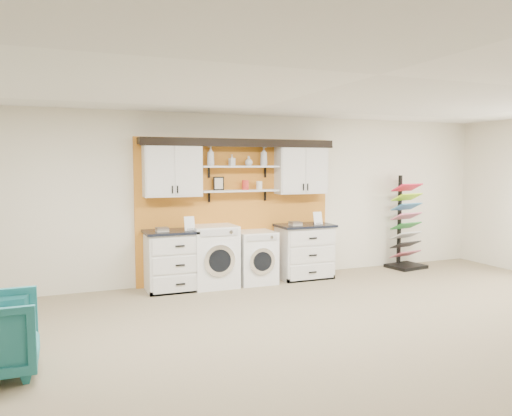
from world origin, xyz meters
name	(u,v)px	position (x,y,z in m)	size (l,w,h in m)	color
floor	(373,365)	(0.00, 0.00, 0.00)	(10.00, 10.00, 0.00)	#9A8867
ceiling	(379,75)	(0.00, 0.00, 2.80)	(10.00, 10.00, 0.00)	white
wall_back	(236,198)	(0.00, 4.00, 1.40)	(10.00, 10.00, 0.00)	silver
accent_panel	(236,210)	(0.00, 3.96, 1.20)	(3.40, 0.07, 2.40)	orange
upper_cabinet_left	(172,170)	(-1.13, 3.79, 1.88)	(0.90, 0.35, 0.84)	silver
upper_cabinet_right	(301,169)	(1.13, 3.79, 1.88)	(0.90, 0.35, 0.84)	silver
shelf_lower	(240,191)	(0.00, 3.80, 1.53)	(1.32, 0.28, 0.03)	silver
shelf_upper	(240,167)	(0.00, 3.80, 1.93)	(1.32, 0.28, 0.03)	silver
crown_molding	(239,142)	(0.00, 3.81, 2.33)	(3.30, 0.41, 0.13)	black
picture_frame	(219,183)	(-0.35, 3.85, 1.66)	(0.18, 0.02, 0.22)	black
canister_red	(245,185)	(0.10, 3.80, 1.62)	(0.11, 0.11, 0.16)	red
canister_cream	(259,185)	(0.35, 3.80, 1.61)	(0.10, 0.10, 0.14)	silver
base_cabinet_left	(176,260)	(-1.13, 3.64, 0.47)	(0.96, 0.66, 0.94)	silver
base_cabinet_right	(304,251)	(1.13, 3.64, 0.47)	(0.96, 0.66, 0.94)	silver
washer	(213,256)	(-0.51, 3.64, 0.50)	(0.71, 0.71, 0.99)	white
dryer	(255,257)	(0.20, 3.64, 0.43)	(0.62, 0.71, 0.86)	white
sample_rack	(405,239)	(3.31, 3.68, 0.55)	(0.71, 0.62, 1.76)	black
soap_bottle_a	(211,156)	(-0.50, 3.80, 2.10)	(0.12, 0.12, 0.31)	silver
soap_bottle_b	(232,160)	(-0.13, 3.80, 2.04)	(0.08, 0.08, 0.18)	silver
soap_bottle_c	(249,161)	(0.16, 3.80, 2.03)	(0.13, 0.13, 0.16)	silver
soap_bottle_d	(264,156)	(0.43, 3.80, 2.10)	(0.12, 0.12, 0.31)	silver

